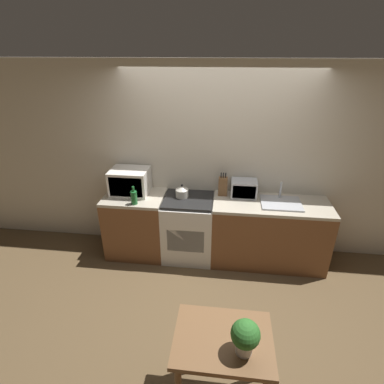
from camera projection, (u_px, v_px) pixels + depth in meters
name	position (u px, v px, depth m)	size (l,w,h in m)	color
ground_plane	(210.00, 288.00, 3.73)	(16.00, 16.00, 0.00)	brown
wall_back	(217.00, 163.00, 4.06)	(10.00, 0.06, 2.60)	beige
counter_left_run	(137.00, 224.00, 4.24)	(0.80, 0.62, 0.90)	brown
counter_right_run	(268.00, 233.00, 4.04)	(1.51, 0.62, 0.90)	brown
stove_range	(188.00, 228.00, 4.16)	(0.68, 0.62, 0.90)	silver
kettle	(182.00, 192.00, 3.98)	(0.17, 0.17, 0.18)	beige
microwave	(130.00, 181.00, 4.06)	(0.50, 0.40, 0.34)	silver
bottle	(134.00, 197.00, 3.79)	(0.08, 0.08, 0.24)	#1E662D
knife_block	(223.00, 186.00, 4.01)	(0.12, 0.09, 0.32)	brown
toaster_oven	(244.00, 189.00, 3.98)	(0.34, 0.25, 0.23)	#ADAFB5
sink_basin	(281.00, 203.00, 3.84)	(0.51, 0.41, 0.24)	#ADAFB5
dining_table	(222.00, 350.00, 2.27)	(0.73, 0.56, 0.77)	brown
potted_plant	(245.00, 336.00, 2.04)	(0.20, 0.20, 0.28)	beige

